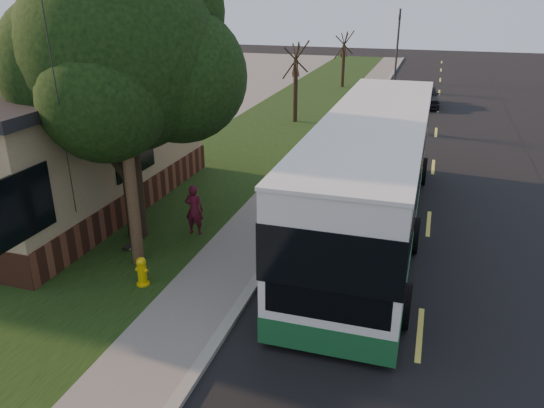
{
  "coord_description": "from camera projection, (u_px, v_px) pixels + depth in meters",
  "views": [
    {
      "loc": [
        3.76,
        -9.9,
        6.78
      ],
      "look_at": [
        -0.08,
        2.59,
        1.5
      ],
      "focal_mm": 35.0,
      "sensor_mm": 36.0,
      "label": 1
    }
  ],
  "objects": [
    {
      "name": "grass_verge",
      "position": [
        224.0,
        162.0,
        22.41
      ],
      "size": [
        5.0,
        80.0,
        0.07
      ],
      "primitive_type": "cube",
      "color": "black",
      "rests_on": "ground"
    },
    {
      "name": "leafy_tree",
      "position": [
        124.0,
        57.0,
        13.89
      ],
      "size": [
        6.3,
        6.0,
        7.8
      ],
      "color": "black",
      "rests_on": "grass_verge"
    },
    {
      "name": "road",
      "position": [
        432.0,
        182.0,
        20.11
      ],
      "size": [
        8.0,
        80.0,
        0.01
      ],
      "primitive_type": "cube",
      "color": "black",
      "rests_on": "ground"
    },
    {
      "name": "bare_tree_near",
      "position": [
        295.0,
        83.0,
        28.44
      ],
      "size": [
        1.38,
        1.21,
        4.31
      ],
      "color": "black",
      "rests_on": "grass_verge"
    },
    {
      "name": "skateboard_main",
      "position": [
        134.0,
        243.0,
        15.02
      ],
      "size": [
        0.27,
        0.85,
        0.08
      ],
      "color": "black",
      "rests_on": "grass_verge"
    },
    {
      "name": "ground",
      "position": [
        243.0,
        304.0,
        12.34
      ],
      "size": [
        120.0,
        120.0,
        0.0
      ],
      "primitive_type": "plane",
      "color": "black",
      "rests_on": "ground"
    },
    {
      "name": "distant_car",
      "position": [
        425.0,
        95.0,
        33.22
      ],
      "size": [
        1.92,
        4.1,
        1.36
      ],
      "primitive_type": "imported",
      "rotation": [
        0.0,
        0.0,
        0.08
      ],
      "color": "black",
      "rests_on": "ground"
    },
    {
      "name": "building_lot",
      "position": [
        28.0,
        144.0,
        25.14
      ],
      "size": [
        15.0,
        80.0,
        0.04
      ],
      "primitive_type": "cube",
      "color": "slate",
      "rests_on": "ground"
    },
    {
      "name": "curb",
      "position": [
        328.0,
        171.0,
        21.18
      ],
      "size": [
        0.25,
        80.0,
        0.12
      ],
      "primitive_type": "cube",
      "color": "gray",
      "rests_on": "ground"
    },
    {
      "name": "bare_tree_far",
      "position": [
        343.0,
        60.0,
        38.99
      ],
      "size": [
        1.38,
        1.21,
        4.03
      ],
      "color": "black",
      "rests_on": "grass_verge"
    },
    {
      "name": "sidewalk",
      "position": [
        304.0,
        169.0,
        21.46
      ],
      "size": [
        2.0,
        80.0,
        0.08
      ],
      "primitive_type": "cube",
      "color": "slate",
      "rests_on": "ground"
    },
    {
      "name": "traffic_signal",
      "position": [
        398.0,
        40.0,
        41.15
      ],
      "size": [
        0.18,
        0.22,
        5.5
      ],
      "color": "#2D2D30",
      "rests_on": "ground"
    },
    {
      "name": "skateboarder",
      "position": [
        194.0,
        210.0,
        15.48
      ],
      "size": [
        0.57,
        0.38,
        1.52
      ],
      "primitive_type": "imported",
      "rotation": [
        0.0,
        0.0,
        3.18
      ],
      "color": "#531021",
      "rests_on": "grass_verge"
    },
    {
      "name": "transit_bus",
      "position": [
        372.0,
        171.0,
        15.43
      ],
      "size": [
        3.02,
        13.07,
        3.53
      ],
      "color": "silver",
      "rests_on": "ground"
    },
    {
      "name": "dumpster",
      "position": [
        19.0,
        202.0,
        16.4
      ],
      "size": [
        1.72,
        1.48,
        1.32
      ],
      "color": "black",
      "rests_on": "building_lot"
    },
    {
      "name": "utility_pole",
      "position": [
        120.0,
        89.0,
        12.38
      ],
      "size": [
        2.86,
        3.21,
        9.07
      ],
      "color": "#473321",
      "rests_on": "ground"
    },
    {
      "name": "fire_hydrant",
      "position": [
        142.0,
        271.0,
        12.88
      ],
      "size": [
        0.32,
        0.32,
        0.74
      ],
      "color": "yellow",
      "rests_on": "grass_verge"
    }
  ]
}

